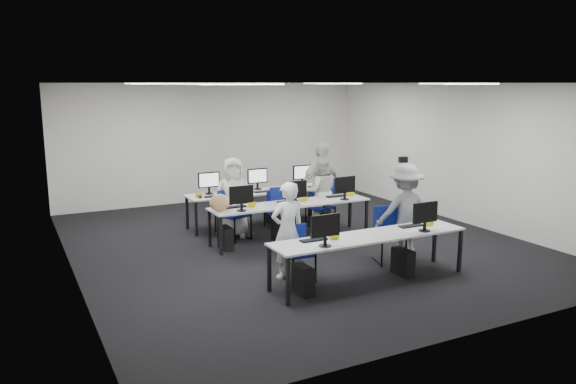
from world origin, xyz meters
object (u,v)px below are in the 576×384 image
chair_4 (322,215)px  chair_5 (227,223)px  chair_2 (234,224)px  chair_7 (321,209)px  chair_0 (299,263)px  student_3 (321,185)px  desk_front (370,239)px  student_0 (288,230)px  student_2 (233,197)px  chair_6 (277,216)px  student_1 (320,192)px  desk_mid (291,206)px  chair_1 (389,245)px  photographer (405,212)px  chair_3 (278,220)px

chair_4 → chair_5: size_ratio=0.98×
chair_2 → chair_7: chair_7 is taller
chair_0 → student_3: 3.46m
desk_front → student_3: size_ratio=1.81×
student_0 → student_3: 3.33m
desk_front → student_2: student_2 is taller
desk_front → chair_2: size_ratio=3.33×
desk_front → student_3: student_3 is taller
chair_4 → chair_5: bearing=158.2°
chair_6 → chair_7: chair_7 is taller
student_2 → chair_4: bearing=10.4°
chair_6 → chair_5: bearing=-172.8°
chair_5 → student_1: student_1 is taller
desk_front → chair_7: size_ratio=3.26×
student_0 → student_1: student_0 is taller
chair_5 → chair_6: 1.10m
desk_mid → chair_7: 1.56m
chair_2 → chair_5: 0.28m
chair_1 → chair_4: size_ratio=1.12×
chair_1 → chair_6: chair_6 is taller
chair_2 → student_1: bearing=-17.4°
photographer → chair_1: bearing=23.3°
chair_3 → desk_mid: bearing=-79.5°
chair_3 → student_2: student_2 is taller
desk_mid → chair_4: bearing=30.3°
student_1 → chair_5: bearing=15.2°
desk_front → chair_3: chair_3 is taller
student_3 → chair_7: bearing=46.8°
chair_6 → student_2: bearing=-167.8°
chair_4 → student_1: (-0.00, 0.05, 0.49)m
desk_front → student_3: bearing=72.0°
chair_7 → student_0: size_ratio=0.64×
desk_front → student_1: 3.42m
chair_3 → student_0: student_0 is taller
chair_3 → chair_7: 1.21m
chair_6 → student_3: bearing=0.9°
student_1 → photographer: bearing=114.5°
desk_mid → chair_2: (-0.95, 0.56, -0.38)m
chair_5 → student_0: student_0 is taller
chair_7 → student_0: bearing=-142.7°
chair_5 → photographer: size_ratio=0.52×
chair_1 → photographer: (0.36, 0.05, 0.53)m
chair_1 → chair_7: bearing=100.8°
student_0 → photographer: photographer is taller
chair_1 → chair_4: 2.57m
chair_7 → student_2: 2.16m
chair_2 → chair_5: size_ratio=1.12×
chair_2 → chair_5: (-0.04, 0.28, -0.03)m
student_3 → student_0: bearing=-139.4°
chair_3 → student_3: size_ratio=0.47×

